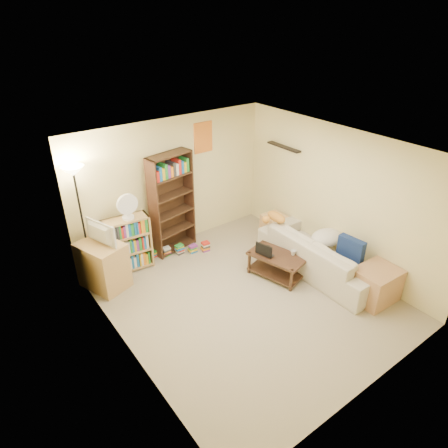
# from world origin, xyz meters

# --- Properties ---
(room) EXTENTS (4.50, 4.54, 2.52)m
(room) POSITION_xyz_m (0.00, 0.01, 1.62)
(room) COLOR tan
(room) RESTS_ON ground
(sofa) EXTENTS (2.38, 0.98, 0.69)m
(sofa) POSITION_xyz_m (1.55, -0.17, 0.34)
(sofa) COLOR beige
(sofa) RESTS_ON ground
(navy_pillow) EXTENTS (0.18, 0.46, 0.41)m
(navy_pillow) POSITION_xyz_m (1.66, -0.68, 0.66)
(navy_pillow) COLOR navy
(navy_pillow) RESTS_ON sofa
(cream_blanket) EXTENTS (0.63, 0.45, 0.27)m
(cream_blanket) POSITION_xyz_m (1.72, -0.11, 0.59)
(cream_blanket) COLOR beige
(cream_blanket) RESTS_ON sofa
(tabby_cat) EXTENTS (0.54, 0.20, 0.19)m
(tabby_cat) POSITION_xyz_m (1.26, 0.74, 0.78)
(tabby_cat) COLOR orange
(tabby_cat) RESTS_ON sofa
(coffee_table) EXTENTS (0.77, 1.07, 0.43)m
(coffee_table) POSITION_xyz_m (0.82, 0.17, 0.28)
(coffee_table) COLOR #3B2616
(coffee_table) RESTS_ON ground
(laptop) EXTENTS (0.34, 0.22, 0.03)m
(laptop) POSITION_xyz_m (0.73, 0.32, 0.44)
(laptop) COLOR black
(laptop) RESTS_ON coffee_table
(laptop_screen) EXTENTS (0.10, 0.31, 0.21)m
(laptop_screen) POSITION_xyz_m (0.60, 0.29, 0.55)
(laptop_screen) COLOR white
(laptop_screen) RESTS_ON laptop
(mug) EXTENTS (0.11, 0.11, 0.09)m
(mug) POSITION_xyz_m (1.04, 0.02, 0.47)
(mug) COLOR silver
(mug) RESTS_ON coffee_table
(tv_remote) EXTENTS (0.14, 0.17, 0.02)m
(tv_remote) POSITION_xyz_m (0.84, 0.51, 0.44)
(tv_remote) COLOR black
(tv_remote) RESTS_ON coffee_table
(tv_stand) EXTENTS (0.75, 0.89, 0.81)m
(tv_stand) POSITION_xyz_m (-1.70, 1.70, 0.41)
(tv_stand) COLOR tan
(tv_stand) RESTS_ON ground
(television) EXTENTS (0.72, 0.49, 0.38)m
(television) POSITION_xyz_m (-1.70, 1.70, 1.00)
(television) COLOR black
(television) RESTS_ON tv_stand
(tall_bookshelf) EXTENTS (0.91, 0.45, 1.93)m
(tall_bookshelf) POSITION_xyz_m (-0.16, 2.02, 1.02)
(tall_bookshelf) COLOR #3C2217
(tall_bookshelf) RESTS_ON ground
(short_bookshelf) EXTENTS (0.82, 0.39, 1.02)m
(short_bookshelf) POSITION_xyz_m (-1.14, 1.90, 0.51)
(short_bookshelf) COLOR tan
(short_bookshelf) RESTS_ON ground
(desk_fan) EXTENTS (0.36, 0.20, 0.46)m
(desk_fan) POSITION_xyz_m (-1.09, 1.86, 1.25)
(desk_fan) COLOR white
(desk_fan) RESTS_ON short_bookshelf
(floor_lamp) EXTENTS (0.35, 0.35, 2.07)m
(floor_lamp) POSITION_xyz_m (-1.80, 2.05, 1.65)
(floor_lamp) COLOR black
(floor_lamp) RESTS_ON ground
(side_table) EXTENTS (0.42, 0.42, 0.48)m
(side_table) POSITION_xyz_m (1.72, 1.22, 0.24)
(side_table) COLOR #D8B669
(side_table) RESTS_ON ground
(end_cabinet) EXTENTS (0.70, 0.59, 0.56)m
(end_cabinet) POSITION_xyz_m (1.65, -1.24, 0.28)
(end_cabinet) COLOR tan
(end_cabinet) RESTS_ON ground
(book_stacks) EXTENTS (1.08, 0.54, 0.20)m
(book_stacks) POSITION_xyz_m (-0.16, 1.79, 0.09)
(book_stacks) COLOR red
(book_stacks) RESTS_ON ground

